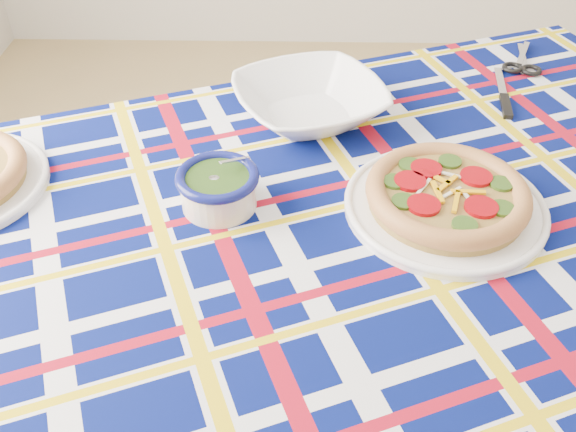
# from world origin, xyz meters

# --- Properties ---
(floor) EXTENTS (4.00, 4.00, 0.00)m
(floor) POSITION_xyz_m (0.00, 0.00, 0.00)
(floor) COLOR tan
(floor) RESTS_ON ground
(dining_table) EXTENTS (1.90, 1.55, 0.77)m
(dining_table) POSITION_xyz_m (-0.45, -0.34, 0.69)
(dining_table) COLOR brown
(dining_table) RESTS_ON floor
(tablecloth) EXTENTS (1.94, 1.59, 0.11)m
(tablecloth) POSITION_xyz_m (-0.45, -0.34, 0.72)
(tablecloth) COLOR #040D4D
(tablecloth) RESTS_ON dining_table
(main_focaccia_plate) EXTENTS (0.45, 0.45, 0.06)m
(main_focaccia_plate) POSITION_xyz_m (-0.28, -0.29, 0.81)
(main_focaccia_plate) COLOR olive
(main_focaccia_plate) RESTS_ON tablecloth
(pesto_bowl) EXTENTS (0.16, 0.16, 0.08)m
(pesto_bowl) POSITION_xyz_m (-0.64, -0.28, 0.81)
(pesto_bowl) COLOR #1B350E
(pesto_bowl) RESTS_ON tablecloth
(serving_bowl) EXTENTS (0.37, 0.37, 0.07)m
(serving_bowl) POSITION_xyz_m (-0.50, -0.00, 0.81)
(serving_bowl) COLOR white
(serving_bowl) RESTS_ON tablecloth
(table_knife) EXTENTS (0.05, 0.23, 0.01)m
(table_knife) POSITION_xyz_m (-0.09, 0.14, 0.78)
(table_knife) COLOR silver
(table_knife) RESTS_ON tablecloth
(kitchen_scissors) EXTENTS (0.14, 0.21, 0.02)m
(kitchen_scissors) POSITION_xyz_m (-0.01, 0.27, 0.78)
(kitchen_scissors) COLOR silver
(kitchen_scissors) RESTS_ON tablecloth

